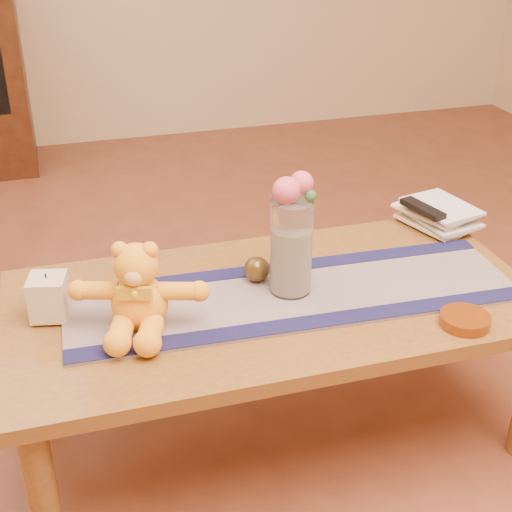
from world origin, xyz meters
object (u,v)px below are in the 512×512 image
object	(u,v)px
bronze_ball	(257,269)
book_bottom	(418,229)
teddy_bear	(138,286)
amber_dish	(465,320)
pillar_candle	(49,297)
glass_vase	(291,247)
tv_remote	(423,209)

from	to	relation	value
bronze_ball	book_bottom	bearing A→B (deg)	15.52
teddy_bear	amber_dish	xyz separation A→B (m)	(0.77, -0.22, -0.10)
pillar_candle	bronze_ball	bearing A→B (deg)	2.24
pillar_candle	book_bottom	xyz separation A→B (m)	(1.12, 0.18, -0.05)
glass_vase	tv_remote	xyz separation A→B (m)	(0.51, 0.22, -0.05)
teddy_bear	glass_vase	size ratio (longest dim) A/B	1.22
glass_vase	book_bottom	bearing A→B (deg)	24.99
glass_vase	bronze_ball	xyz separation A→B (m)	(-0.07, 0.08, -0.09)
bronze_ball	amber_dish	bearing A→B (deg)	-38.49
teddy_bear	book_bottom	xyz separation A→B (m)	(0.91, 0.28, -0.11)
bronze_ball	amber_dish	distance (m)	0.56
tv_remote	amber_dish	world-z (taller)	tv_remote
pillar_candle	tv_remote	bearing A→B (deg)	8.65
teddy_bear	book_bottom	distance (m)	0.96
teddy_bear	amber_dish	world-z (taller)	teddy_bear
amber_dish	bronze_ball	bearing A→B (deg)	141.51
tv_remote	pillar_candle	bearing A→B (deg)	173.83
bronze_ball	book_bottom	distance (m)	0.60
pillar_candle	amber_dish	world-z (taller)	pillar_candle
teddy_bear	pillar_candle	world-z (taller)	teddy_bear
glass_vase	amber_dish	bearing A→B (deg)	-36.64
glass_vase	book_bottom	world-z (taller)	glass_vase
tv_remote	amber_dish	size ratio (longest dim) A/B	1.28
book_bottom	amber_dish	world-z (taller)	amber_dish
teddy_bear	glass_vase	xyz separation A→B (m)	(0.41, 0.05, 0.02)
book_bottom	tv_remote	size ratio (longest dim) A/B	1.39
pillar_candle	amber_dish	bearing A→B (deg)	-18.31
tv_remote	amber_dish	bearing A→B (deg)	-120.48
pillar_candle	amber_dish	xyz separation A→B (m)	(0.99, -0.33, -0.05)
pillar_candle	glass_vase	distance (m)	0.63
glass_vase	bronze_ball	size ratio (longest dim) A/B	3.70
bronze_ball	amber_dish	size ratio (longest dim) A/B	0.56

